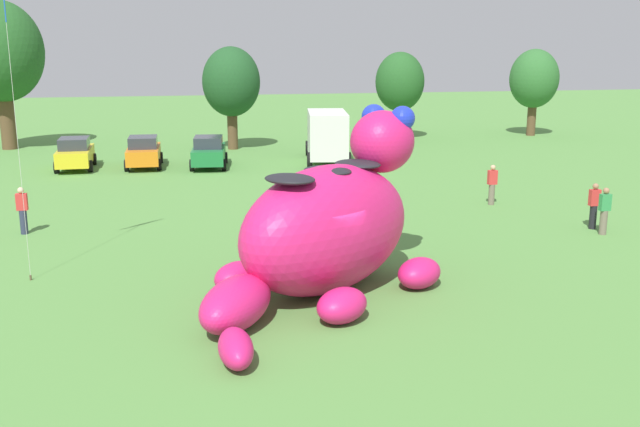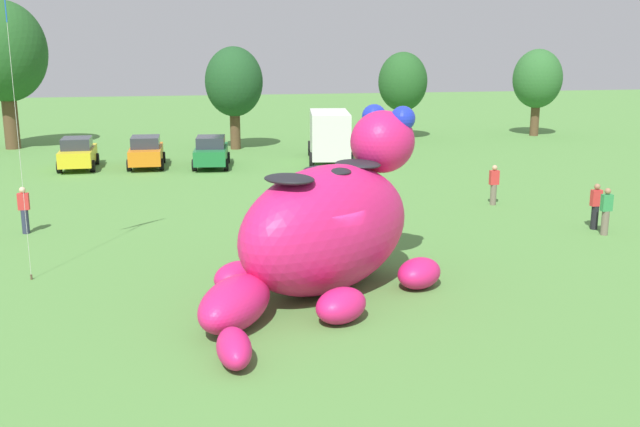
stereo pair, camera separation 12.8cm
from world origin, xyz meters
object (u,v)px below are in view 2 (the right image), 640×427
giant_inflatable_creature (327,227)px  spectator_wandering (24,210)px  spectator_near_inflatable (494,185)px  spectator_mid_field (596,207)px  box_truck (329,134)px  spectator_by_cars (606,212)px  car_yellow (78,153)px  car_orange (146,152)px  car_green (211,152)px

giant_inflatable_creature → spectator_wandering: bearing=139.3°
spectator_near_inflatable → spectator_mid_field: size_ratio=1.00×
box_truck → spectator_wandering: bearing=-135.5°
giant_inflatable_creature → box_truck: size_ratio=1.31×
spectator_wandering → spectator_by_cars: bearing=-11.8°
car_yellow → spectator_near_inflatable: car_yellow is taller
giant_inflatable_creature → car_orange: 22.82m
box_truck → spectator_near_inflatable: bearing=-70.5°
spectator_near_inflatable → spectator_wandering: (-18.56, -1.18, 0.00)m
car_orange → spectator_mid_field: size_ratio=2.42×
spectator_mid_field → car_green: bearing=128.2°
car_orange → spectator_by_cars: 24.65m
car_yellow → spectator_by_cars: size_ratio=2.41×
car_orange → car_green: (3.53, -0.71, 0.00)m
spectator_mid_field → spectator_by_cars: same height
car_orange → spectator_by_cars: car_orange is taller
car_yellow → spectator_wandering: car_yellow is taller
car_green → box_truck: bearing=4.6°
spectator_near_inflatable → spectator_wandering: size_ratio=1.00×
car_orange → spectator_near_inflatable: bearing=-40.9°
car_yellow → car_green: 7.22m
car_yellow → spectator_wandering: 14.13m
car_green → spectator_wandering: 15.16m
giant_inflatable_creature → spectator_near_inflatable: (9.13, 9.28, -0.95)m
spectator_mid_field → spectator_wandering: bearing=170.5°
giant_inflatable_creature → spectator_mid_field: giant_inflatable_creature is taller
spectator_mid_field → giant_inflatable_creature: bearing=-157.0°
car_green → spectator_mid_field: size_ratio=2.49×
car_yellow → spectator_mid_field: size_ratio=2.41×
car_green → spectator_by_cars: car_green is taller
car_orange → spectator_mid_field: 24.11m
spectator_wandering → spectator_near_inflatable: bearing=3.6°
car_orange → car_green: size_ratio=0.97×
giant_inflatable_creature → spectator_near_inflatable: size_ratio=5.07×
giant_inflatable_creature → car_yellow: 24.12m
giant_inflatable_creature → box_truck: (4.66, 21.93, -0.20)m
spectator_near_inflatable → spectator_mid_field: 4.99m
car_green → giant_inflatable_creature: bearing=-84.4°
car_orange → car_green: same height
spectator_near_inflatable → spectator_by_cars: bearing=-71.5°
box_truck → car_yellow: bearing=178.7°
car_green → spectator_near_inflatable: size_ratio=2.49×
car_yellow → car_orange: same height
box_truck → spectator_by_cars: size_ratio=3.88×
giant_inflatable_creature → spectator_mid_field: bearing=23.0°
car_green → spectator_by_cars: 21.85m
car_yellow → box_truck: bearing=-1.3°
car_yellow → car_green: size_ratio=0.97×
car_orange → car_yellow: bearing=177.7°
giant_inflatable_creature → car_green: size_ratio=2.04×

